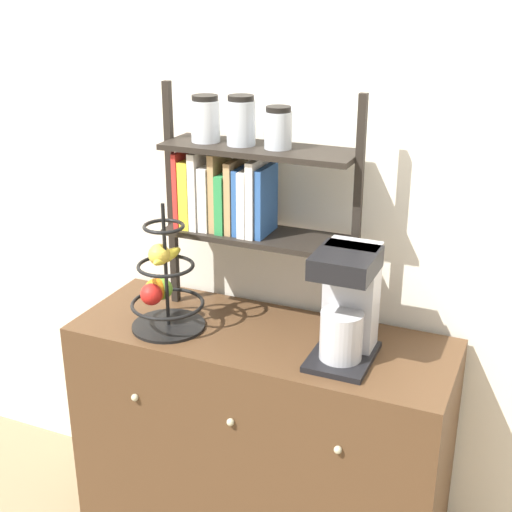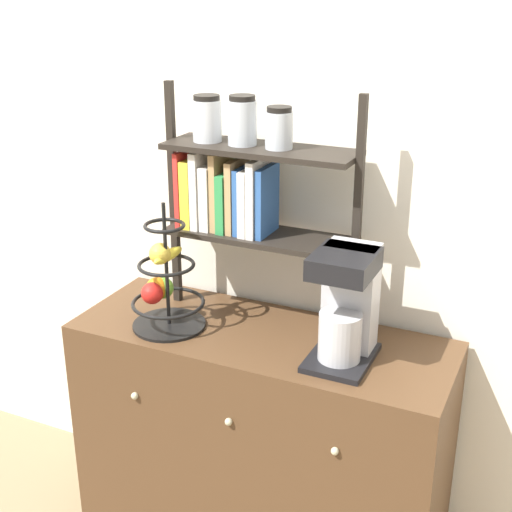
{
  "view_description": "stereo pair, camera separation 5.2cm",
  "coord_description": "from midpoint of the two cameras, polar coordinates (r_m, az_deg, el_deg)",
  "views": [
    {
      "loc": [
        0.8,
        -1.65,
        1.93
      ],
      "look_at": [
        -0.02,
        0.23,
        1.12
      ],
      "focal_mm": 50.0,
      "sensor_mm": 36.0,
      "label": 1
    },
    {
      "loc": [
        0.85,
        -1.63,
        1.93
      ],
      "look_at": [
        -0.02,
        0.23,
        1.12
      ],
      "focal_mm": 50.0,
      "sensor_mm": 36.0,
      "label": 2
    }
  ],
  "objects": [
    {
      "name": "coffee_maker",
      "position": [
        2.12,
        6.61,
        -3.74
      ],
      "size": [
        0.18,
        0.25,
        0.35
      ],
      "color": "black",
      "rests_on": "sideboard"
    },
    {
      "name": "sideboard",
      "position": [
        2.54,
        -0.25,
        -14.85
      ],
      "size": [
        1.24,
        0.47,
        0.86
      ],
      "color": "#4C331E",
      "rests_on": "ground_plane"
    },
    {
      "name": "shelf_hutch",
      "position": [
        2.29,
        -2.18,
        5.94
      ],
      "size": [
        0.67,
        0.2,
        0.77
      ],
      "color": "black",
      "rests_on": "sideboard"
    },
    {
      "name": "wall_back",
      "position": [
        2.38,
        2.37,
        6.09
      ],
      "size": [
        7.0,
        0.05,
        2.6
      ],
      "primitive_type": "cube",
      "color": "silver",
      "rests_on": "ground_plane"
    },
    {
      "name": "fruit_stand",
      "position": [
        2.33,
        -8.1,
        -2.48
      ],
      "size": [
        0.24,
        0.24,
        0.43
      ],
      "color": "black",
      "rests_on": "sideboard"
    }
  ]
}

